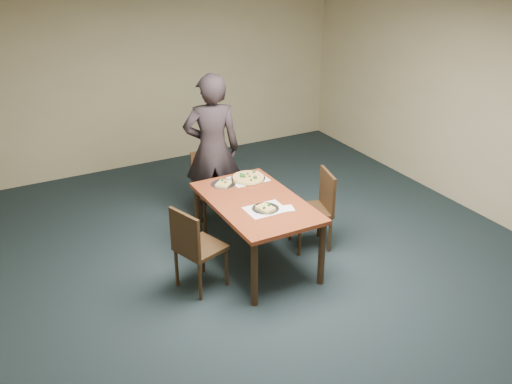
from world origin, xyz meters
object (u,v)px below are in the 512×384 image
dining_table (256,208)px  chair_left (194,245)px  chair_right (317,205)px  slice_plate_far (223,184)px  diner (212,150)px  chair_far (211,183)px  slice_plate_near (265,208)px  pizza_pan (248,177)px

dining_table → chair_left: bearing=-168.0°
chair_right → slice_plate_far: size_ratio=3.25×
diner → chair_far: bearing=56.9°
chair_far → diner: size_ratio=0.49×
dining_table → chair_right: chair_right is taller
chair_left → slice_plate_near: 0.81m
pizza_pan → dining_table: bearing=-109.2°
dining_table → slice_plate_far: 0.56m
chair_left → slice_plate_far: 0.99m
chair_left → slice_plate_near: bearing=-112.5°
slice_plate_far → slice_plate_near: bearing=-81.1°
chair_far → chair_left: size_ratio=1.00×
dining_table → chair_left: (-0.78, -0.17, -0.14)m
chair_left → pizza_pan: (0.97, 0.70, 0.26)m
slice_plate_near → slice_plate_far: (-0.12, 0.76, -0.00)m
slice_plate_near → chair_right: bearing=15.1°
slice_plate_near → pizza_pan: bearing=75.5°
slice_plate_near → slice_plate_far: size_ratio=1.00×
pizza_pan → slice_plate_far: 0.31m
chair_far → slice_plate_near: chair_far is taller
dining_table → slice_plate_near: bearing=-92.8°
pizza_pan → slice_plate_far: bearing=179.7°
dining_table → chair_left: size_ratio=1.65×
chair_far → chair_left: 1.47m
pizza_pan → slice_plate_near: 0.78m
chair_far → chair_right: size_ratio=1.00×
dining_table → pizza_pan: pizza_pan is taller
chair_right → pizza_pan: 0.85m
diner → pizza_pan: size_ratio=4.75×
chair_right → dining_table: bearing=-76.7°
chair_far → diner: bearing=44.7°
chair_left → diner: 1.59m
diner → slice_plate_far: (-0.15, -0.61, -0.17)m
chair_right → slice_plate_far: bearing=-106.6°
chair_right → slice_plate_far: (-0.91, 0.54, 0.25)m
chair_far → diner: 0.42m
diner → pizza_pan: (0.17, -0.61, -0.16)m
dining_table → chair_right: 0.79m
dining_table → slice_plate_near: (-0.01, -0.23, 0.11)m
chair_left → slice_plate_near: size_ratio=3.25×
dining_table → chair_far: bearing=91.7°
dining_table → chair_left: 0.81m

